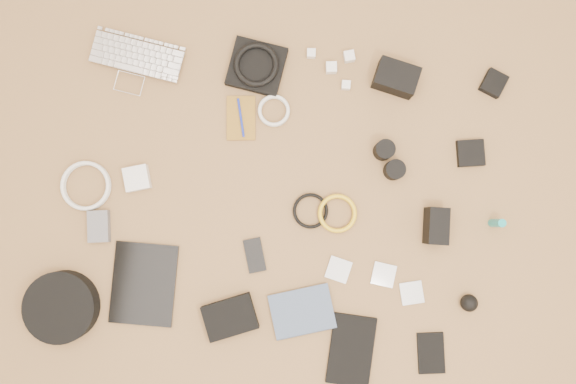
# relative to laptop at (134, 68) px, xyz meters

# --- Properties ---
(room_shell) EXTENTS (4.04, 4.04, 2.58)m
(room_shell) POSITION_rel_laptop_xyz_m (0.52, -0.36, 1.24)
(room_shell) COLOR #8C6340
(room_shell) RESTS_ON ground
(laptop) EXTENTS (0.31, 0.23, 0.02)m
(laptop) POSITION_rel_laptop_xyz_m (0.00, 0.00, 0.00)
(laptop) COLOR silver
(laptop) RESTS_ON ground
(headphone_pouch) EXTENTS (0.19, 0.18, 0.03)m
(headphone_pouch) POSITION_rel_laptop_xyz_m (0.39, 0.06, 0.00)
(headphone_pouch) COLOR black
(headphone_pouch) RESTS_ON ground
(headphones) EXTENTS (0.19, 0.19, 0.02)m
(headphones) POSITION_rel_laptop_xyz_m (0.39, 0.06, 0.03)
(headphones) COLOR black
(headphones) RESTS_ON headphone_pouch
(charger_a) EXTENTS (0.03, 0.03, 0.03)m
(charger_a) POSITION_rel_laptop_xyz_m (0.56, 0.13, 0.00)
(charger_a) COLOR white
(charger_a) RESTS_ON ground
(charger_b) EXTENTS (0.04, 0.04, 0.03)m
(charger_b) POSITION_rel_laptop_xyz_m (0.68, 0.13, 0.00)
(charger_b) COLOR white
(charger_b) RESTS_ON ground
(charger_c) EXTENTS (0.04, 0.04, 0.03)m
(charger_c) POSITION_rel_laptop_xyz_m (0.63, 0.09, 0.00)
(charger_c) COLOR white
(charger_c) RESTS_ON ground
(charger_d) EXTENTS (0.03, 0.03, 0.03)m
(charger_d) POSITION_rel_laptop_xyz_m (0.68, 0.04, 0.00)
(charger_d) COLOR white
(charger_d) RESTS_ON ground
(dslr_camera) EXTENTS (0.14, 0.11, 0.08)m
(dslr_camera) POSITION_rel_laptop_xyz_m (0.83, 0.08, 0.03)
(dslr_camera) COLOR black
(dslr_camera) RESTS_ON ground
(lens_pouch) EXTENTS (0.09, 0.09, 0.03)m
(lens_pouch) POSITION_rel_laptop_xyz_m (1.15, 0.11, 0.00)
(lens_pouch) COLOR black
(lens_pouch) RESTS_ON ground
(notebook_olive) EXTENTS (0.11, 0.15, 0.01)m
(notebook_olive) POSITION_rel_laptop_xyz_m (0.36, -0.11, -0.01)
(notebook_olive) COLOR brown
(notebook_olive) RESTS_ON ground
(pen_blue) EXTENTS (0.04, 0.12, 0.01)m
(pen_blue) POSITION_rel_laptop_xyz_m (0.36, -0.11, 0.00)
(pen_blue) COLOR #1424A8
(pen_blue) RESTS_ON notebook_olive
(cable_white_a) EXTENTS (0.11, 0.11, 0.01)m
(cable_white_a) POSITION_rel_laptop_xyz_m (0.46, -0.07, -0.01)
(cable_white_a) COLOR silver
(cable_white_a) RESTS_ON ground
(lens_a) EXTENTS (0.07, 0.07, 0.07)m
(lens_a) POSITION_rel_laptop_xyz_m (0.83, -0.15, 0.02)
(lens_a) COLOR black
(lens_a) RESTS_ON ground
(lens_b) EXTENTS (0.07, 0.07, 0.06)m
(lens_b) POSITION_rel_laptop_xyz_m (0.87, -0.21, 0.02)
(lens_b) COLOR black
(lens_b) RESTS_ON ground
(card_reader) EXTENTS (0.10, 0.10, 0.02)m
(card_reader) POSITION_rel_laptop_xyz_m (1.10, -0.12, -0.00)
(card_reader) COLOR black
(card_reader) RESTS_ON ground
(power_brick) EXTENTS (0.10, 0.10, 0.03)m
(power_brick) POSITION_rel_laptop_xyz_m (0.07, -0.35, 0.00)
(power_brick) COLOR white
(power_brick) RESTS_ON ground
(cable_white_b) EXTENTS (0.19, 0.19, 0.01)m
(cable_white_b) POSITION_rel_laptop_xyz_m (-0.09, -0.40, -0.00)
(cable_white_b) COLOR silver
(cable_white_b) RESTS_ON ground
(cable_black) EXTENTS (0.15, 0.15, 0.01)m
(cable_black) POSITION_rel_laptop_xyz_m (0.62, -0.37, -0.01)
(cable_black) COLOR black
(cable_black) RESTS_ON ground
(cable_yellow) EXTENTS (0.16, 0.16, 0.01)m
(cable_yellow) POSITION_rel_laptop_xyz_m (0.71, -0.37, -0.00)
(cable_yellow) COLOR gold
(cable_yellow) RESTS_ON ground
(flash) EXTENTS (0.07, 0.12, 0.09)m
(flash) POSITION_rel_laptop_xyz_m (1.02, -0.37, 0.03)
(flash) COLOR black
(flash) RESTS_ON ground
(lens_cleaner) EXTENTS (0.03, 0.03, 0.09)m
(lens_cleaner) POSITION_rel_laptop_xyz_m (1.20, -0.33, 0.03)
(lens_cleaner) COLOR teal
(lens_cleaner) RESTS_ON ground
(battery_charger) EXTENTS (0.08, 0.11, 0.03)m
(battery_charger) POSITION_rel_laptop_xyz_m (-0.03, -0.52, 0.00)
(battery_charger) COLOR #5B5B60
(battery_charger) RESTS_ON ground
(tablet) EXTENTS (0.21, 0.27, 0.01)m
(tablet) POSITION_rel_laptop_xyz_m (0.14, -0.68, -0.01)
(tablet) COLOR black
(tablet) RESTS_ON ground
(phone) EXTENTS (0.09, 0.12, 0.01)m
(phone) POSITION_rel_laptop_xyz_m (0.47, -0.54, -0.01)
(phone) COLOR black
(phone) RESTS_ON ground
(filter_case_left) EXTENTS (0.08, 0.08, 0.01)m
(filter_case_left) POSITION_rel_laptop_xyz_m (0.74, -0.54, -0.01)
(filter_case_left) COLOR silver
(filter_case_left) RESTS_ON ground
(filter_case_mid) EXTENTS (0.08, 0.08, 0.01)m
(filter_case_mid) POSITION_rel_laptop_xyz_m (0.88, -0.54, -0.01)
(filter_case_mid) COLOR silver
(filter_case_mid) RESTS_ON ground
(filter_case_right) EXTENTS (0.09, 0.09, 0.01)m
(filter_case_right) POSITION_rel_laptop_xyz_m (0.98, -0.58, -0.01)
(filter_case_right) COLOR silver
(filter_case_right) RESTS_ON ground
(air_blower) EXTENTS (0.06, 0.06, 0.05)m
(air_blower) POSITION_rel_laptop_xyz_m (1.15, -0.59, 0.02)
(air_blower) COLOR black
(air_blower) RESTS_ON ground
(headphone_case) EXTENTS (0.23, 0.23, 0.06)m
(headphone_case) POSITION_rel_laptop_xyz_m (-0.10, -0.78, 0.02)
(headphone_case) COLOR black
(headphone_case) RESTS_ON ground
(drive_case) EXTENTS (0.19, 0.17, 0.04)m
(drive_case) POSITION_rel_laptop_xyz_m (0.42, -0.74, 0.01)
(drive_case) COLOR black
(drive_case) RESTS_ON ground
(paperback) EXTENTS (0.23, 0.20, 0.02)m
(paperback) POSITION_rel_laptop_xyz_m (0.67, -0.76, -0.00)
(paperback) COLOR #41516E
(paperback) RESTS_ON ground
(notebook_black_a) EXTENTS (0.13, 0.22, 0.02)m
(notebook_black_a) POSITION_rel_laptop_xyz_m (0.81, -0.79, -0.00)
(notebook_black_a) COLOR black
(notebook_black_a) RESTS_ON ground
(notebook_black_b) EXTENTS (0.10, 0.14, 0.01)m
(notebook_black_b) POSITION_rel_laptop_xyz_m (1.06, -0.76, -0.01)
(notebook_black_b) COLOR black
(notebook_black_b) RESTS_ON ground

